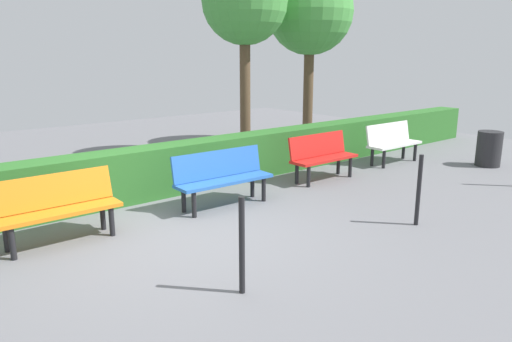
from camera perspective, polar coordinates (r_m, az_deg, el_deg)
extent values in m
plane|color=slate|center=(6.49, -9.08, -7.35)|extent=(21.70, 21.70, 0.00)
cube|color=white|center=(10.77, 16.22, 3.06)|extent=(1.43, 0.44, 0.05)
cube|color=white|center=(10.84, 15.49, 4.43)|extent=(1.43, 0.14, 0.42)
cylinder|color=black|center=(11.19, 18.45, 2.13)|extent=(0.07, 0.07, 0.39)
cylinder|color=black|center=(11.35, 17.18, 2.39)|extent=(0.07, 0.07, 0.39)
cylinder|color=black|center=(10.28, 15.00, 1.39)|extent=(0.07, 0.07, 0.39)
cylinder|color=black|center=(10.45, 13.69, 1.67)|extent=(0.07, 0.07, 0.39)
cube|color=red|center=(9.02, 8.19, 1.46)|extent=(1.44, 0.42, 0.05)
cube|color=red|center=(9.10, 7.36, 3.11)|extent=(1.44, 0.12, 0.42)
cylinder|color=black|center=(9.39, 11.17, 0.46)|extent=(0.07, 0.07, 0.39)
cylinder|color=black|center=(9.58, 9.80, 0.78)|extent=(0.07, 0.07, 0.39)
cylinder|color=black|center=(8.57, 6.29, -0.65)|extent=(0.07, 0.07, 0.39)
cylinder|color=black|center=(8.77, 4.89, -0.27)|extent=(0.07, 0.07, 0.39)
cube|color=blue|center=(7.39, -3.73, -1.17)|extent=(1.61, 0.46, 0.05)
cube|color=blue|center=(7.49, -4.57, 0.86)|extent=(1.60, 0.15, 0.42)
cylinder|color=black|center=(7.71, 0.92, -2.21)|extent=(0.07, 0.07, 0.39)
cylinder|color=black|center=(7.93, -0.44, -1.74)|extent=(0.07, 0.07, 0.39)
cylinder|color=black|center=(7.00, -7.41, -4.00)|extent=(0.07, 0.07, 0.39)
cylinder|color=black|center=(7.25, -8.62, -3.41)|extent=(0.07, 0.07, 0.39)
cube|color=orange|center=(6.42, -22.40, -4.53)|extent=(1.49, 0.42, 0.05)
cube|color=orange|center=(6.54, -23.09, -2.14)|extent=(1.49, 0.13, 0.42)
cylinder|color=black|center=(6.54, -16.83, -5.78)|extent=(0.07, 0.07, 0.39)
cylinder|color=black|center=(6.81, -17.82, -5.09)|extent=(0.07, 0.07, 0.39)
cylinder|color=black|center=(6.23, -27.07, -7.75)|extent=(0.07, 0.07, 0.39)
cylinder|color=black|center=(6.50, -27.66, -6.92)|extent=(0.07, 0.07, 0.39)
cube|color=#2D6B28|center=(8.36, -8.99, 0.48)|extent=(17.70, 0.56, 0.84)
cylinder|color=brown|center=(12.48, 6.24, 9.28)|extent=(0.25, 0.25, 2.71)
sphere|color=#479942|center=(12.48, 6.49, 18.44)|extent=(2.13, 2.13, 2.13)
cylinder|color=brown|center=(10.93, -1.30, 9.15)|extent=(0.24, 0.24, 2.87)
sphere|color=#479942|center=(10.95, -1.36, 19.62)|extent=(1.87, 1.87, 1.87)
cylinder|color=black|center=(6.93, 18.84, -2.20)|extent=(0.06, 0.06, 1.00)
cylinder|color=black|center=(4.72, -1.70, -8.91)|extent=(0.06, 0.06, 1.00)
cylinder|color=#262628|center=(11.24, 26.04, 2.40)|extent=(0.50, 0.50, 0.74)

